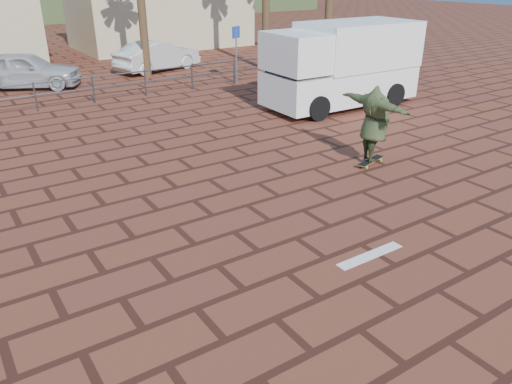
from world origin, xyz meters
TOP-DOWN VIEW (x-y plane):
  - ground at (0.00, 0.00)m, footprint 120.00×120.00m
  - paint_stripe at (0.70, -1.20)m, footprint 1.40×0.22m
  - guardrail at (0.00, 12.00)m, footprint 24.06×0.06m
  - building_east at (8.00, 24.00)m, footprint 10.60×6.60m
  - longboard at (3.92, 1.95)m, footprint 1.05×0.48m
  - skateboarder at (3.92, 1.95)m, footprint 0.83×2.39m
  - campervan at (7.24, 6.76)m, footprint 5.55×2.52m
  - car_silver at (-1.53, 16.00)m, footprint 4.61×3.53m
  - car_white at (4.48, 16.50)m, footprint 4.46×2.55m
  - street_sign at (6.12, 12.00)m, footprint 0.46×0.21m

SIDE VIEW (x-z plane):
  - ground at x=0.00m, z-range 0.00..0.00m
  - paint_stripe at x=0.70m, z-range 0.00..0.01m
  - longboard at x=3.92m, z-range 0.03..0.13m
  - guardrail at x=0.00m, z-range 0.18..1.18m
  - car_white at x=4.48m, z-range 0.00..1.39m
  - car_silver at x=-1.53m, z-range 0.00..1.46m
  - skateboarder at x=3.92m, z-range 0.10..2.00m
  - campervan at x=7.24m, z-range 0.07..2.93m
  - street_sign at x=6.12m, z-range 0.47..2.80m
  - building_east at x=8.00m, z-range 0.04..5.04m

